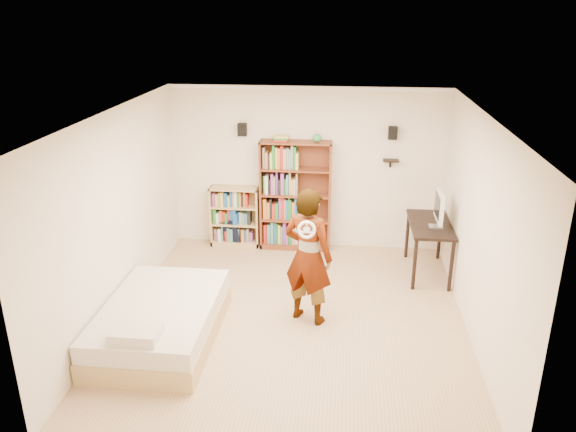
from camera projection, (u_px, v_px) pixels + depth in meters
The scene contains 14 objects.
ground at pixel (292, 318), 7.42m from camera, with size 4.50×5.00×0.01m, color tan.
room_shell at pixel (292, 192), 6.79m from camera, with size 4.52×5.02×2.71m.
crown_molding at pixel (293, 117), 6.47m from camera, with size 4.50×5.00×0.06m.
speaker_left at pixel (242, 130), 9.05m from camera, with size 0.14×0.12×0.20m, color black.
speaker_right at pixel (393, 133), 8.81m from camera, with size 0.14×0.12×0.20m, color black.
wall_shelf at pixel (391, 161), 8.98m from camera, with size 0.25×0.16×0.03m, color black.
tall_bookshelf at pixel (295, 196), 9.28m from camera, with size 1.16×0.34×1.84m, color brown, non-canonical shape.
low_bookshelf at pixel (235, 216), 9.54m from camera, with size 0.82×0.31×1.03m, color tan, non-canonical shape.
computer_desk at pixel (428, 248), 8.54m from camera, with size 0.60×1.21×0.82m, color black, non-canonical shape.
imac at pixel (437, 210), 8.15m from camera, with size 0.11×0.54×0.54m, color white, non-canonical shape.
daybed at pixel (160, 317), 6.88m from camera, with size 1.33×2.05×0.61m, color white, non-canonical shape.
person at pixel (308, 256), 7.09m from camera, with size 0.66×0.43×1.81m, color black.
wii_wheel at pixel (307, 230), 6.60m from camera, with size 0.22×0.22×0.04m, color white.
navy_bag at pixel (231, 232), 9.64m from camera, with size 0.34×0.22×0.46m, color black, non-canonical shape.
Camera 1 is at (0.63, -6.43, 3.89)m, focal length 35.00 mm.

